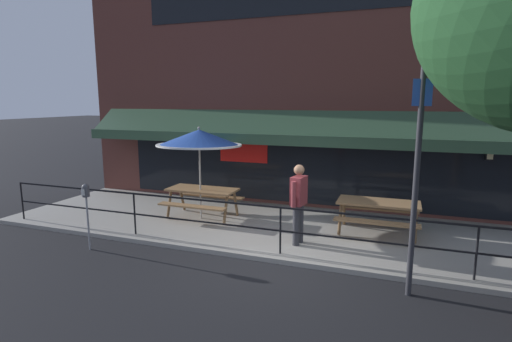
% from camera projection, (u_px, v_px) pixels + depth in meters
% --- Properties ---
extents(ground_plane, '(120.00, 120.00, 0.00)m').
position_uv_depth(ground_plane, '(276.00, 264.00, 7.71)').
color(ground_plane, black).
extents(patio_deck, '(15.00, 4.00, 0.10)m').
position_uv_depth(patio_deck, '(300.00, 230.00, 9.55)').
color(patio_deck, '#9E998E').
rests_on(patio_deck, ground).
extents(restaurant_building, '(15.00, 1.60, 8.65)m').
position_uv_depth(restaurant_building, '(323.00, 57.00, 10.87)').
color(restaurant_building, brown).
rests_on(restaurant_building, ground).
extents(patio_railing, '(13.84, 0.04, 0.97)m').
position_uv_depth(patio_railing, '(280.00, 220.00, 7.85)').
color(patio_railing, black).
rests_on(patio_railing, patio_deck).
extents(picnic_table_left, '(1.80, 1.42, 0.76)m').
position_uv_depth(picnic_table_left, '(202.00, 195.00, 10.35)').
color(picnic_table_left, '#997047').
rests_on(picnic_table_left, patio_deck).
extents(picnic_table_centre, '(1.80, 1.42, 0.76)m').
position_uv_depth(picnic_table_centre, '(378.00, 208.00, 9.04)').
color(picnic_table_centre, '#997047').
rests_on(picnic_table_centre, patio_deck).
extents(patio_umbrella_left, '(2.14, 2.14, 2.38)m').
position_uv_depth(patio_umbrella_left, '(199.00, 138.00, 10.00)').
color(patio_umbrella_left, '#B7B2A8').
rests_on(patio_umbrella_left, patio_deck).
extents(pedestrian_walking, '(0.30, 0.61, 1.71)m').
position_uv_depth(pedestrian_walking, '(299.00, 200.00, 8.36)').
color(pedestrian_walking, '#333338').
rests_on(pedestrian_walking, patio_deck).
extents(parking_meter_near, '(0.15, 0.16, 1.42)m').
position_uv_depth(parking_meter_near, '(86.00, 197.00, 8.26)').
color(parking_meter_near, gray).
rests_on(parking_meter_near, ground).
extents(street_sign_pole, '(0.28, 0.09, 4.49)m').
position_uv_depth(street_sign_pole, '(418.00, 155.00, 6.08)').
color(street_sign_pole, '#2D2D33').
rests_on(street_sign_pole, ground).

